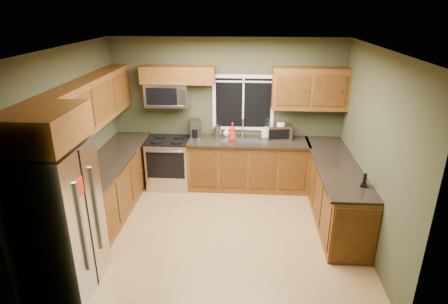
# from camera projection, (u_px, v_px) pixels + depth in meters

# --- Properties ---
(floor) EXTENTS (4.20, 4.20, 0.00)m
(floor) POSITION_uv_depth(u_px,v_px,m) (219.00, 230.00, 5.72)
(floor) COLOR olive
(floor) RESTS_ON ground
(ceiling) EXTENTS (4.20, 4.20, 0.00)m
(ceiling) POSITION_uv_depth(u_px,v_px,m) (218.00, 48.00, 4.72)
(ceiling) COLOR white
(ceiling) RESTS_ON back_wall
(back_wall) EXTENTS (4.20, 0.00, 4.20)m
(back_wall) POSITION_uv_depth(u_px,v_px,m) (227.00, 113.00, 6.89)
(back_wall) COLOR #3C3D25
(back_wall) RESTS_ON ground
(front_wall) EXTENTS (4.20, 0.00, 4.20)m
(front_wall) POSITION_uv_depth(u_px,v_px,m) (203.00, 215.00, 3.55)
(front_wall) COLOR #3C3D25
(front_wall) RESTS_ON ground
(left_wall) EXTENTS (0.00, 3.60, 3.60)m
(left_wall) POSITION_uv_depth(u_px,v_px,m) (73.00, 144.00, 5.36)
(left_wall) COLOR #3C3D25
(left_wall) RESTS_ON ground
(right_wall) EXTENTS (0.00, 3.60, 3.60)m
(right_wall) POSITION_uv_depth(u_px,v_px,m) (372.00, 152.00, 5.08)
(right_wall) COLOR #3C3D25
(right_wall) RESTS_ON ground
(window) EXTENTS (1.12, 0.03, 1.02)m
(window) POSITION_uv_depth(u_px,v_px,m) (243.00, 103.00, 6.78)
(window) COLOR white
(window) RESTS_ON back_wall
(base_cabinets_left) EXTENTS (0.60, 2.65, 0.90)m
(base_cabinets_left) POSITION_uv_depth(u_px,v_px,m) (112.00, 186.00, 6.11)
(base_cabinets_left) COLOR brown
(base_cabinets_left) RESTS_ON ground
(countertop_left) EXTENTS (0.65, 2.65, 0.04)m
(countertop_left) POSITION_uv_depth(u_px,v_px,m) (110.00, 160.00, 5.93)
(countertop_left) COLOR black
(countertop_left) RESTS_ON base_cabinets_left
(base_cabinets_back) EXTENTS (2.17, 0.60, 0.90)m
(base_cabinets_back) POSITION_uv_depth(u_px,v_px,m) (248.00, 165.00, 6.91)
(base_cabinets_back) COLOR brown
(base_cabinets_back) RESTS_ON ground
(countertop_back) EXTENTS (2.17, 0.65, 0.04)m
(countertop_back) POSITION_uv_depth(u_px,v_px,m) (249.00, 141.00, 6.72)
(countertop_back) COLOR black
(countertop_back) RESTS_ON base_cabinets_back
(base_cabinets_peninsula) EXTENTS (0.60, 2.52, 0.90)m
(base_cabinets_peninsula) POSITION_uv_depth(u_px,v_px,m) (335.00, 191.00, 5.94)
(base_cabinets_peninsula) COLOR brown
(base_cabinets_peninsula) RESTS_ON ground
(countertop_peninsula) EXTENTS (0.65, 2.50, 0.04)m
(countertop_peninsula) POSITION_uv_depth(u_px,v_px,m) (336.00, 164.00, 5.77)
(countertop_peninsula) COLOR black
(countertop_peninsula) RESTS_ON base_cabinets_peninsula
(upper_cabinets_left) EXTENTS (0.33, 2.65, 0.72)m
(upper_cabinets_left) POSITION_uv_depth(u_px,v_px,m) (93.00, 102.00, 5.60)
(upper_cabinets_left) COLOR brown
(upper_cabinets_left) RESTS_ON left_wall
(upper_cabinets_back_left) EXTENTS (1.30, 0.33, 0.30)m
(upper_cabinets_back_left) POSITION_uv_depth(u_px,v_px,m) (178.00, 75.00, 6.53)
(upper_cabinets_back_left) COLOR brown
(upper_cabinets_back_left) RESTS_ON back_wall
(upper_cabinets_back_right) EXTENTS (1.30, 0.33, 0.72)m
(upper_cabinets_back_right) POSITION_uv_depth(u_px,v_px,m) (310.00, 89.00, 6.46)
(upper_cabinets_back_right) COLOR brown
(upper_cabinets_back_right) RESTS_ON back_wall
(upper_cabinet_over_fridge) EXTENTS (0.72, 0.90, 0.38)m
(upper_cabinet_over_fridge) POSITION_uv_depth(u_px,v_px,m) (41.00, 127.00, 3.88)
(upper_cabinet_over_fridge) COLOR brown
(upper_cabinet_over_fridge) RESTS_ON left_wall
(refrigerator) EXTENTS (0.74, 0.90, 1.80)m
(refrigerator) POSITION_uv_depth(u_px,v_px,m) (59.00, 221.00, 4.29)
(refrigerator) COLOR #B7B7BC
(refrigerator) RESTS_ON ground
(range) EXTENTS (0.76, 0.69, 0.94)m
(range) POSITION_uv_depth(u_px,v_px,m) (169.00, 162.00, 6.97)
(range) COLOR #B7B7BC
(range) RESTS_ON ground
(microwave) EXTENTS (0.76, 0.41, 0.42)m
(microwave) POSITION_uv_depth(u_px,v_px,m) (167.00, 94.00, 6.64)
(microwave) COLOR #B7B7BC
(microwave) RESTS_ON back_wall
(sink) EXTENTS (0.60, 0.42, 0.36)m
(sink) POSITION_uv_depth(u_px,v_px,m) (242.00, 139.00, 6.73)
(sink) COLOR slate
(sink) RESTS_ON countertop_back
(toaster_oven) EXTENTS (0.48, 0.40, 0.27)m
(toaster_oven) POSITION_uv_depth(u_px,v_px,m) (278.00, 131.00, 6.76)
(toaster_oven) COLOR #B7B7BC
(toaster_oven) RESTS_ON countertop_back
(coffee_maker) EXTENTS (0.22, 0.28, 0.31)m
(coffee_maker) POSITION_uv_depth(u_px,v_px,m) (195.00, 129.00, 6.87)
(coffee_maker) COLOR slate
(coffee_maker) RESTS_ON countertop_back
(kettle) EXTENTS (0.14, 0.14, 0.25)m
(kettle) POSITION_uv_depth(u_px,v_px,m) (217.00, 131.00, 6.87)
(kettle) COLOR #B7B7BC
(kettle) RESTS_ON countertop_back
(paper_towel_roll) EXTENTS (0.16, 0.16, 0.34)m
(paper_towel_roll) POSITION_uv_depth(u_px,v_px,m) (280.00, 131.00, 6.69)
(paper_towel_roll) COLOR white
(paper_towel_roll) RESTS_ON countertop_back
(soap_bottle_a) EXTENTS (0.15, 0.15, 0.32)m
(soap_bottle_a) POSITION_uv_depth(u_px,v_px,m) (232.00, 131.00, 6.70)
(soap_bottle_a) COLOR red
(soap_bottle_a) RESTS_ON countertop_back
(soap_bottle_b) EXTENTS (0.11, 0.11, 0.20)m
(soap_bottle_b) POSITION_uv_depth(u_px,v_px,m) (264.00, 132.00, 6.86)
(soap_bottle_b) COLOR white
(soap_bottle_b) RESTS_ON countertop_back
(soap_bottle_c) EXTENTS (0.15, 0.15, 0.15)m
(soap_bottle_c) POSITION_uv_depth(u_px,v_px,m) (226.00, 132.00, 6.92)
(soap_bottle_c) COLOR white
(soap_bottle_c) RESTS_ON countertop_back
(cordless_phone) EXTENTS (0.11, 0.11, 0.19)m
(cordless_phone) POSITION_uv_depth(u_px,v_px,m) (364.00, 183.00, 4.99)
(cordless_phone) COLOR black
(cordless_phone) RESTS_ON countertop_peninsula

